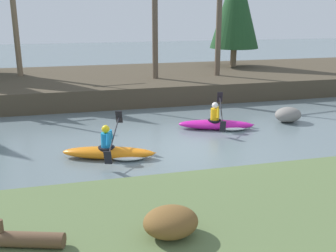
% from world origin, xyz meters
% --- Properties ---
extents(ground_plane, '(90.00, 90.00, 0.00)m').
position_xyz_m(ground_plane, '(0.00, 0.00, 0.00)').
color(ground_plane, slate).
extents(riverbank_far, '(44.00, 8.35, 0.90)m').
position_xyz_m(riverbank_far, '(0.00, 9.85, 0.45)').
color(riverbank_far, '#473D2D').
rests_on(riverbank_far, ground).
extents(conifer_tree_mid_right, '(2.90, 2.90, 6.17)m').
position_xyz_m(conifer_tree_mid_right, '(6.43, 11.38, 4.53)').
color(conifer_tree_mid_right, '#7A664C').
rests_on(conifer_tree_mid_right, riverbank_far).
extents(bare_tree_mid_upstream, '(3.32, 3.28, 6.00)m').
position_xyz_m(bare_tree_mid_upstream, '(-5.75, 10.83, 3.73)').
color(bare_tree_mid_upstream, '#7A664C').
rests_on(bare_tree_mid_upstream, riverbank_far).
extents(bare_tree_mid_downstream, '(3.56, 3.51, 6.45)m').
position_xyz_m(bare_tree_mid_downstream, '(0.90, 8.28, 3.94)').
color(bare_tree_mid_downstream, brown).
rests_on(bare_tree_mid_downstream, riverbank_far).
extents(bare_tree_downstream, '(4.09, 4.04, 7.47)m').
position_xyz_m(bare_tree_downstream, '(4.24, 8.40, 4.42)').
color(bare_tree_downstream, brown).
rests_on(bare_tree_downstream, riverbank_far).
extents(shrub_clump_second, '(0.88, 0.74, 0.48)m').
position_xyz_m(shrub_clump_second, '(-1.97, -5.57, 0.93)').
color(shrub_clump_second, brown).
rests_on(shrub_clump_second, riverbank_near).
extents(kayaker_lead, '(2.76, 2.02, 1.20)m').
position_xyz_m(kayaker_lead, '(1.82, 1.90, 0.20)').
color(kayaker_lead, '#C61999').
rests_on(kayaker_lead, ground).
extents(kayaker_middle, '(2.76, 2.03, 1.20)m').
position_xyz_m(kayaker_middle, '(-2.28, -0.09, 0.20)').
color(kayaker_middle, orange).
rests_on(kayaker_middle, ground).
extents(boulder_midstream, '(1.04, 0.81, 0.59)m').
position_xyz_m(boulder_midstream, '(4.76, 2.15, 0.29)').
color(boulder_midstream, gray).
rests_on(boulder_midstream, ground).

